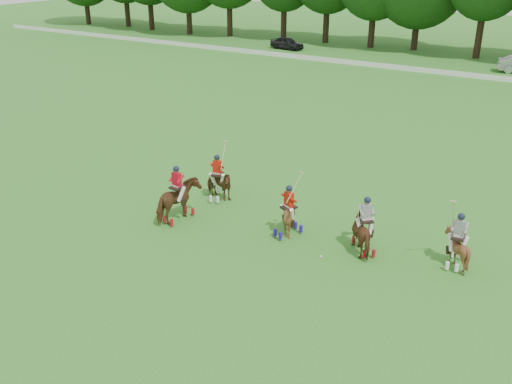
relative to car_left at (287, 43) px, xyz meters
The scene contains 9 objects.
ground 46.59m from the car_left, 65.82° to the right, with size 180.00×180.00×0.00m, color #24651C.
boundary_rail 19.61m from the car_left, 13.27° to the right, with size 120.00×0.10×0.44m, color white.
car_left is the anchor object (origin of this frame).
polo_red_a 43.17m from the car_left, 67.25° to the right, with size 1.32×2.15×2.44m.
polo_red_b 40.82m from the car_left, 65.61° to the right, with size 1.69×1.55×2.69m.
polo_red_c 44.08m from the car_left, 61.13° to the right, with size 1.58×1.65×2.71m.
polo_stripe_a 45.33m from the car_left, 57.51° to the right, with size 1.85×1.91×2.26m.
polo_stripe_b 46.52m from the car_left, 53.69° to the right, with size 1.19×1.32×2.64m.
polo_ball 45.81m from the car_left, 59.59° to the right, with size 0.09×0.09×0.09m, color white.
Camera 1 is at (11.75, -14.02, 10.74)m, focal length 40.00 mm.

